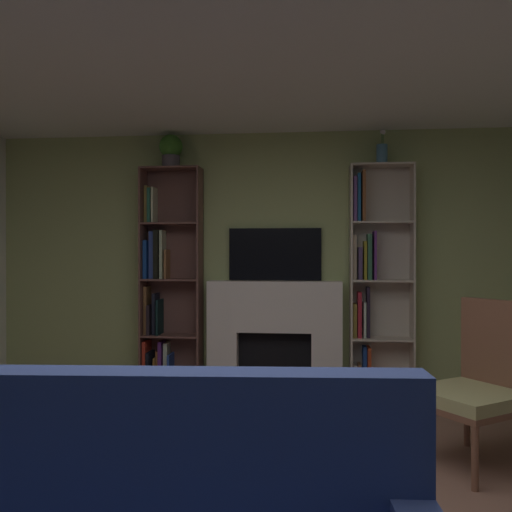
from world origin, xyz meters
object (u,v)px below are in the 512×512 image
Objects in this scene: fireplace at (275,334)px; tv at (275,254)px; bookshelf_right at (374,282)px; vase_with_flowers at (382,153)px; armchair at (480,383)px; bookshelf_left at (166,289)px; potted_plant at (171,150)px.

fireplace is 1.54× the size of tv.
bookshelf_right reaches higher than tv.
tv is at bearing 173.40° from vase_with_flowers.
fireplace is at bearing 131.78° from armchair.
bookshelf_left is at bearing -179.88° from bookshelf_right.
bookshelf_right reaches higher than armchair.
bookshelf_left is 2.52m from vase_with_flowers.
armchair is at bearing -49.63° from tv.
fireplace is 2.04m from vase_with_flowers.
armchair is at bearing -32.93° from bookshelf_left.
bookshelf_left reaches higher than fireplace.
fireplace is 0.63× the size of bookshelf_right.
bookshelf_right is at bearing 1.40° from fireplace.
bookshelf_right is 6.80× the size of vase_with_flowers.
tv reaches higher than armchair.
fireplace is 4.33× the size of potted_plant.
potted_plant is (-2.00, -0.06, 1.32)m from bookshelf_right.
potted_plant reaches higher than fireplace.
bookshelf_left is 2.07m from bookshelf_right.
vase_with_flowers is at bearing 0.01° from potted_plant.
potted_plant reaches higher than armchair.
bookshelf_left is at bearing 147.07° from armchair.
tv is 0.41× the size of bookshelf_right.
vase_with_flowers is at bearing -39.63° from bookshelf_right.
potted_plant is 3.54m from armchair.
tv is 2.81× the size of potted_plant.
armchair is at bearing -32.80° from potted_plant.
fireplace is 0.63× the size of bookshelf_left.
potted_plant is at bearing -173.38° from tv.
vase_with_flowers is (2.07, 0.00, -0.07)m from potted_plant.
fireplace is 0.79m from tv.
fireplace is 1.19m from bookshelf_left.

